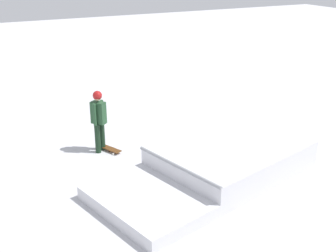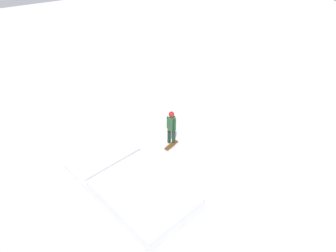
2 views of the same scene
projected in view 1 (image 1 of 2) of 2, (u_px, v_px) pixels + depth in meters
ground_plane at (256, 169)px, 10.91m from camera, size 60.00×60.00×0.00m
skate_ramp at (218, 164)px, 10.46m from camera, size 5.88×3.86×0.74m
skater at (99, 117)px, 11.57m from camera, size 0.41×0.44×1.73m
skateboard at (109, 148)px, 11.90m from camera, size 0.51×0.81×0.09m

